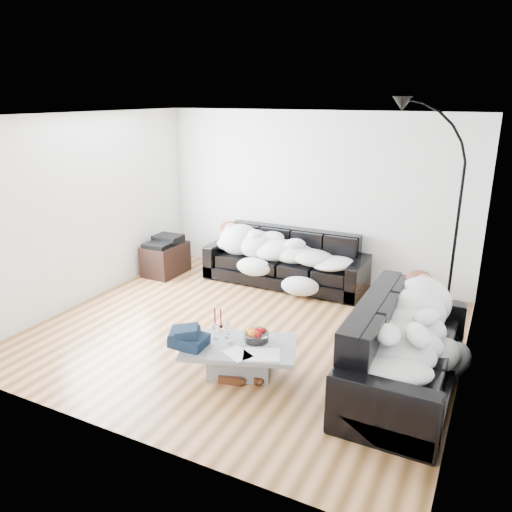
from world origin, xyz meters
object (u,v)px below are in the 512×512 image
at_px(av_cabinet, 166,259).
at_px(floor_lamp, 458,222).
at_px(wine_glass_c, 231,336).
at_px(wine_glass_b, 215,331).
at_px(sleeper_right, 409,327).
at_px(fruit_bowl, 256,334).
at_px(coffee_table, 240,360).
at_px(sofa_right, 407,346).
at_px(stereo, 165,241).
at_px(candle_left, 215,319).
at_px(wine_glass_a, 228,330).
at_px(candle_right, 221,318).
at_px(shoes, 241,378).
at_px(sleeper_back, 284,245).
at_px(sofa_back, 285,258).

height_order(av_cabinet, floor_lamp, floor_lamp).
bearing_deg(wine_glass_c, wine_glass_b, 173.83).
height_order(sleeper_right, av_cabinet, sleeper_right).
bearing_deg(wine_glass_b, fruit_bowl, 20.58).
distance_m(coffee_table, floor_lamp, 3.46).
height_order(sofa_right, coffee_table, sofa_right).
bearing_deg(stereo, wine_glass_c, -43.13).
distance_m(candle_left, floor_lamp, 3.46).
distance_m(wine_glass_a, candle_right, 0.26).
bearing_deg(sleeper_right, wine_glass_c, 108.71).
height_order(coffee_table, stereo, stereo).
distance_m(wine_glass_a, wine_glass_c, 0.14).
relative_size(wine_glass_a, candle_right, 0.81).
xyz_separation_m(wine_glass_b, shoes, (0.38, -0.14, -0.38)).
bearing_deg(stereo, av_cabinet, 0.00).
bearing_deg(floor_lamp, sofa_right, -80.12).
relative_size(candle_right, floor_lamp, 0.09).
relative_size(sleeper_right, shoes, 4.62).
xyz_separation_m(candle_left, stereo, (-2.14, 1.98, 0.11)).
distance_m(fruit_bowl, candle_left, 0.55).
bearing_deg(stereo, shoes, -42.61).
relative_size(sleeper_back, wine_glass_a, 11.83).
xyz_separation_m(fruit_bowl, floor_lamp, (1.63, 2.64, 0.81)).
relative_size(fruit_bowl, stereo, 0.59).
relative_size(coffee_table, candle_left, 4.86).
height_order(sofa_back, candle_left, sofa_back).
bearing_deg(shoes, sofa_back, 103.29).
distance_m(wine_glass_c, stereo, 3.32).
bearing_deg(wine_glass_a, floor_lamp, 54.47).
bearing_deg(coffee_table, candle_right, 144.71).
relative_size(candle_right, av_cabinet, 0.30).
relative_size(sofa_back, fruit_bowl, 9.57).
height_order(coffee_table, wine_glass_b, wine_glass_b).
height_order(wine_glass_c, floor_lamp, floor_lamp).
bearing_deg(stereo, sleeper_back, 11.02).
bearing_deg(coffee_table, floor_lamp, 58.05).
xyz_separation_m(shoes, av_cabinet, (-2.65, 2.33, 0.20)).
xyz_separation_m(wine_glass_c, candle_right, (-0.28, 0.29, 0.02)).
relative_size(sofa_right, sleeper_right, 1.17).
relative_size(coffee_table, candle_right, 5.29).
xyz_separation_m(sleeper_right, floor_lamp, (0.16, 2.24, 0.58)).
xyz_separation_m(sleeper_back, fruit_bowl, (0.76, -2.46, -0.21)).
distance_m(candle_right, av_cabinet, 2.92).
relative_size(candle_right, stereo, 0.50).
height_order(wine_glass_b, stereo, stereo).
xyz_separation_m(wine_glass_b, candle_left, (-0.13, 0.21, 0.03)).
bearing_deg(sleeper_right, sofa_right, -180.00).
relative_size(sleeper_right, coffee_table, 1.61).
xyz_separation_m(coffee_table, av_cabinet, (-2.57, 2.20, 0.08)).
bearing_deg(floor_lamp, coffee_table, -107.98).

